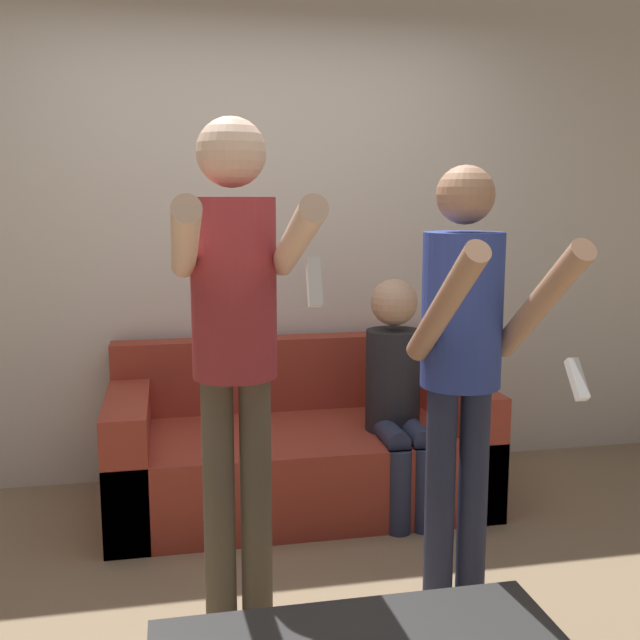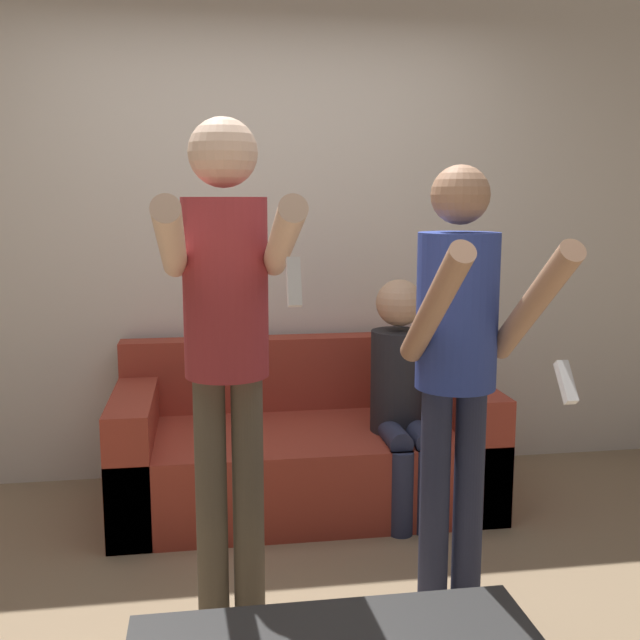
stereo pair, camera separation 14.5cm
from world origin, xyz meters
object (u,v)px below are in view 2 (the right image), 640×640
(person_standing_left, at_px, (227,324))
(person_seated, at_px, (401,388))
(couch, at_px, (302,449))
(person_standing_right, at_px, (458,349))

(person_standing_left, xyz_separation_m, person_seated, (0.86, 0.94, -0.49))
(couch, distance_m, person_seated, 0.62)
(person_standing_left, height_order, person_seated, person_standing_left)
(couch, bearing_deg, person_seated, -26.28)
(couch, height_order, person_standing_left, person_standing_left)
(person_standing_left, bearing_deg, person_seated, 47.44)
(person_standing_left, height_order, person_standing_right, person_standing_left)
(person_standing_right, bearing_deg, person_standing_left, 179.94)
(person_standing_left, xyz_separation_m, person_standing_right, (0.81, -0.00, -0.11))
(couch, height_order, person_standing_right, person_standing_right)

